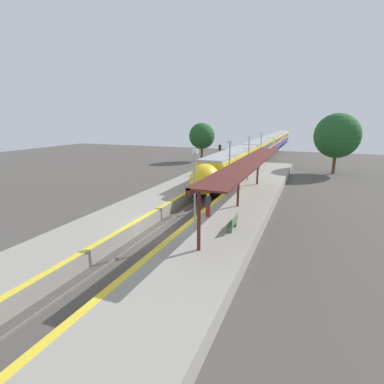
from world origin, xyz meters
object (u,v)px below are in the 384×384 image
(lamppost_mid, at_px, (229,165))
(railway_signal, at_px, (220,159))
(lamppost_far, at_px, (249,155))
(lamppost_farthest, at_px, (261,148))
(train, at_px, (266,146))
(platform_bench, at_px, (233,223))
(person_waiting, at_px, (208,205))
(lamppost_near, at_px, (195,184))

(lamppost_mid, bearing_deg, railway_signal, 110.48)
(lamppost_far, bearing_deg, lamppost_mid, -90.00)
(lamppost_mid, xyz_separation_m, lamppost_farthest, (0.00, 16.64, 0.00))
(railway_signal, bearing_deg, lamppost_far, -38.23)
(train, height_order, railway_signal, railway_signal)
(platform_bench, distance_m, person_waiting, 3.08)
(platform_bench, relative_size, lamppost_far, 0.31)
(lamppost_near, xyz_separation_m, lamppost_mid, (0.00, 8.32, 0.00))
(lamppost_mid, distance_m, lamppost_far, 8.32)
(platform_bench, distance_m, lamppost_near, 3.45)
(lamppost_mid, height_order, lamppost_farthest, same)
(train, distance_m, lamppost_mid, 38.69)
(train, relative_size, lamppost_farthest, 15.77)
(lamppost_farthest, bearing_deg, platform_bench, -84.43)
(platform_bench, bearing_deg, lamppost_mid, 107.05)
(person_waiting, xyz_separation_m, railway_signal, (-4.44, 17.59, 0.95))
(platform_bench, bearing_deg, train, 95.94)
(lamppost_far, bearing_deg, railway_signal, 141.77)
(platform_bench, xyz_separation_m, lamppost_near, (-2.38, -0.57, 2.43))
(train, bearing_deg, lamppost_farthest, -83.65)
(railway_signal, distance_m, lamppost_near, 20.62)
(railway_signal, bearing_deg, person_waiting, -75.83)
(platform_bench, relative_size, lamppost_mid, 0.31)
(train, relative_size, platform_bench, 51.48)
(platform_bench, xyz_separation_m, lamppost_far, (-2.38, 16.08, 2.43))
(train, distance_m, railway_signal, 26.86)
(platform_bench, xyz_separation_m, lamppost_mid, (-2.38, 7.76, 2.43))
(platform_bench, distance_m, lamppost_mid, 8.47)
(railway_signal, height_order, lamppost_farthest, lamppost_farthest)
(platform_bench, xyz_separation_m, lamppost_farthest, (-2.38, 24.40, 2.43))
(lamppost_near, height_order, lamppost_far, same)
(lamppost_mid, bearing_deg, lamppost_far, 90.00)
(person_waiting, distance_m, lamppost_farthest, 22.54)
(train, bearing_deg, lamppost_mid, -86.38)
(railway_signal, bearing_deg, train, 85.81)
(platform_bench, distance_m, railway_signal, 20.74)
(train, height_order, lamppost_mid, lamppost_mid)
(lamppost_farthest, bearing_deg, train, 96.35)
(lamppost_near, bearing_deg, lamppost_mid, 90.00)
(lamppost_far, bearing_deg, lamppost_farthest, 90.00)
(train, relative_size, railway_signal, 17.53)
(lamppost_near, bearing_deg, railway_signal, 102.35)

